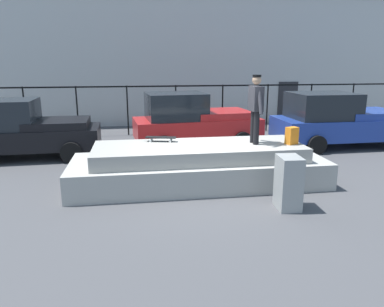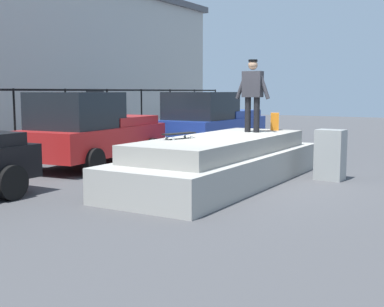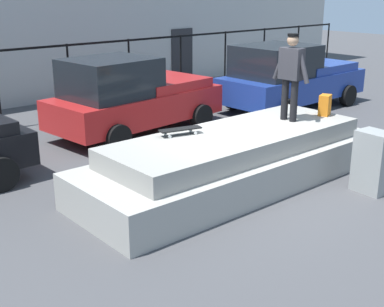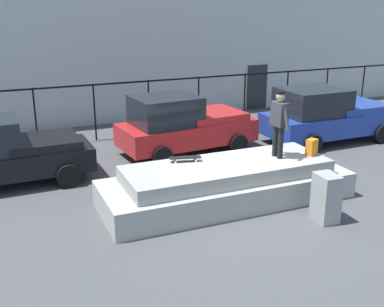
{
  "view_description": "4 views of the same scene",
  "coord_description": "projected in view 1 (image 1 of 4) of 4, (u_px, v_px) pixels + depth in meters",
  "views": [
    {
      "loc": [
        -1.7,
        -8.53,
        2.99
      ],
      "look_at": [
        -0.17,
        1.29,
        0.49
      ],
      "focal_mm": 34.35,
      "sensor_mm": 36.0,
      "label": 1
    },
    {
      "loc": [
        -9.75,
        -4.76,
        1.95
      ],
      "look_at": [
        -0.53,
        0.68,
        0.64
      ],
      "focal_mm": 47.61,
      "sensor_mm": 36.0,
      "label": 2
    },
    {
      "loc": [
        -6.74,
        -6.22,
        3.55
      ],
      "look_at": [
        -0.5,
        1.01,
        0.44
      ],
      "focal_mm": 48.55,
      "sensor_mm": 36.0,
      "label": 3
    },
    {
      "loc": [
        -5.32,
        -9.67,
        4.84
      ],
      "look_at": [
        -0.52,
        1.52,
        0.88
      ],
      "focal_mm": 44.75,
      "sensor_mm": 36.0,
      "label": 4
    }
  ],
  "objects": [
    {
      "name": "warehouse_building",
      "position": [
        164.0,
        57.0,
        20.24
      ],
      "size": [
        29.87,
        7.22,
        6.44
      ],
      "color": "#B2B2AD",
      "rests_on": "ground_plane"
    },
    {
      "name": "skateboarder",
      "position": [
        256.0,
        104.0,
        8.93
      ],
      "size": [
        0.26,
        0.85,
        1.68
      ],
      "color": "black",
      "rests_on": "concrete_ledge"
    },
    {
      "name": "utility_box",
      "position": [
        288.0,
        183.0,
        7.56
      ],
      "size": [
        0.48,
        0.63,
        1.12
      ],
      "primitive_type": "cube",
      "rotation": [
        0.0,
        0.0,
        -0.06
      ],
      "color": "gray",
      "rests_on": "ground_plane"
    },
    {
      "name": "concrete_ledge",
      "position": [
        199.0,
        166.0,
        9.15
      ],
      "size": [
        6.23,
        2.16,
        1.0
      ],
      "color": "#9E9B93",
      "rests_on": "ground_plane"
    },
    {
      "name": "skateboard",
      "position": [
        161.0,
        138.0,
        9.36
      ],
      "size": [
        0.8,
        0.38,
        0.12
      ],
      "color": "black",
      "rests_on": "concrete_ledge"
    },
    {
      "name": "car_red_pickup_mid",
      "position": [
        193.0,
        121.0,
        13.03
      ],
      "size": [
        4.57,
        2.43,
        1.93
      ],
      "color": "#B21E1E",
      "rests_on": "ground_plane"
    },
    {
      "name": "car_blue_pickup_far",
      "position": [
        338.0,
        120.0,
        13.07
      ],
      "size": [
        4.78,
        2.29,
        1.93
      ],
      "color": "navy",
      "rests_on": "ground_plane"
    },
    {
      "name": "backpack",
      "position": [
        292.0,
        136.0,
        9.04
      ],
      "size": [
        0.33,
        0.29,
        0.42
      ],
      "primitive_type": "cube",
      "rotation": [
        0.0,
        0.0,
        0.37
      ],
      "color": "orange",
      "rests_on": "concrete_ledge"
    },
    {
      "name": "ground_plane",
      "position": [
        207.0,
        185.0,
        9.16
      ],
      "size": [
        60.0,
        60.0,
        0.0
      ],
      "primitive_type": "plane",
      "color": "#424244"
    },
    {
      "name": "car_black_pickup_near",
      "position": [
        25.0,
        130.0,
        11.5
      ],
      "size": [
        4.21,
        2.08,
        1.85
      ],
      "color": "black",
      "rests_on": "ground_plane"
    },
    {
      "name": "fence_row",
      "position": [
        176.0,
        101.0,
        15.31
      ],
      "size": [
        24.06,
        0.06,
        2.03
      ],
      "color": "black",
      "rests_on": "ground_plane"
    }
  ]
}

